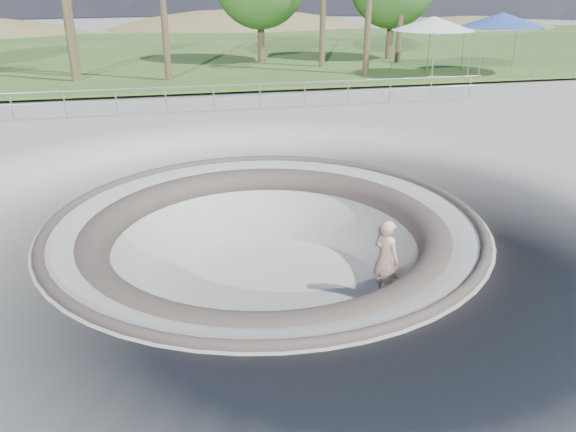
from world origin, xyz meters
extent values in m
plane|color=#A3A29D|center=(0.00, 0.00, 0.00)|extent=(180.00, 180.00, 0.00)
torus|color=#A3A29D|center=(0.00, 0.00, -2.00)|extent=(14.00, 14.00, 4.00)
cylinder|color=#A3A29D|center=(0.00, 0.00, -1.95)|extent=(6.60, 6.60, 0.10)
torus|color=#484139|center=(0.00, 0.00, -0.02)|extent=(10.24, 10.24, 0.24)
torus|color=#484139|center=(0.00, 0.00, -0.45)|extent=(8.91, 8.91, 0.81)
cube|color=#2F5722|center=(0.00, 34.00, 0.22)|extent=(180.00, 36.00, 0.12)
ellipsoid|color=brown|center=(8.00, 60.00, -7.87)|extent=(61.60, 44.00, 28.60)
ellipsoid|color=brown|center=(35.00, 52.00, -5.36)|extent=(42.00, 30.00, 19.50)
cylinder|color=#919299|center=(0.00, 12.00, 1.17)|extent=(25.00, 0.05, 0.05)
cylinder|color=#919299|center=(0.00, 12.00, 0.72)|extent=(25.00, 0.05, 0.05)
cube|color=#935E3B|center=(2.70, -1.05, -1.83)|extent=(0.82, 0.27, 0.02)
cylinder|color=#B4B5B9|center=(2.70, -1.05, -1.86)|extent=(0.04, 0.17, 0.04)
cylinder|color=#B4B5B9|center=(2.70, -1.05, -1.86)|extent=(0.04, 0.17, 0.04)
cylinder|color=beige|center=(2.70, -1.05, -1.87)|extent=(0.06, 0.03, 0.06)
cylinder|color=beige|center=(2.70, -1.05, -1.87)|extent=(0.06, 0.03, 0.06)
cylinder|color=beige|center=(2.70, -1.05, -1.87)|extent=(0.06, 0.03, 0.06)
cylinder|color=beige|center=(2.70, -1.05, -1.87)|extent=(0.06, 0.03, 0.06)
imported|color=tan|center=(2.70, -1.05, -0.83)|extent=(0.71, 0.85, 1.98)
cylinder|color=#919299|center=(11.33, 16.51, 1.45)|extent=(0.06, 0.06, 2.35)
cylinder|color=#919299|center=(14.32, 16.51, 1.45)|extent=(0.06, 0.06, 2.35)
cylinder|color=#919299|center=(11.33, 19.49, 1.45)|extent=(0.06, 0.06, 2.35)
cylinder|color=#919299|center=(14.32, 19.49, 1.45)|extent=(0.06, 0.06, 2.35)
cube|color=silver|center=(12.83, 18.00, 2.74)|extent=(4.19, 4.19, 0.08)
cone|color=silver|center=(12.83, 18.00, 3.11)|extent=(5.85, 5.85, 0.75)
cylinder|color=#919299|center=(15.48, 16.43, 1.51)|extent=(0.06, 0.06, 2.46)
cylinder|color=#919299|center=(18.62, 16.43, 1.51)|extent=(0.06, 0.06, 2.46)
cylinder|color=#919299|center=(15.48, 19.57, 1.51)|extent=(0.06, 0.06, 2.46)
cylinder|color=#919299|center=(18.62, 19.57, 1.51)|extent=(0.06, 0.06, 2.46)
cube|color=#294A97|center=(17.05, 18.00, 2.85)|extent=(3.94, 3.94, 0.08)
cone|color=#294A97|center=(17.05, 18.00, 3.25)|extent=(6.53, 6.53, 0.78)
cylinder|color=brown|center=(-6.67, 22.12, 4.23)|extent=(0.36, 0.36, 8.12)
cylinder|color=brown|center=(4.53, 25.86, 2.74)|extent=(0.44, 0.44, 5.14)
cylinder|color=brown|center=(13.36, 25.42, 2.66)|extent=(0.44, 0.44, 4.97)
camera|label=1|loc=(-2.15, -12.05, 5.22)|focal=35.00mm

